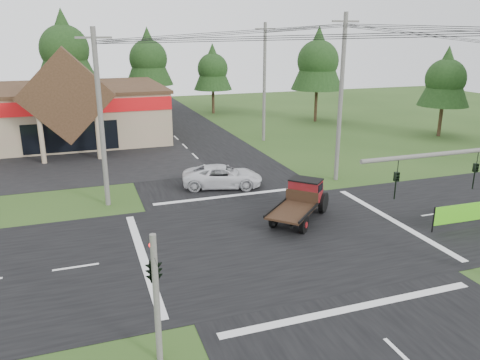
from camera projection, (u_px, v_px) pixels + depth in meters
name	position (u px, v px, depth m)	size (l,w,h in m)	color
ground	(279.00, 237.00, 24.22)	(120.00, 120.00, 0.00)	#294619
road_ns	(279.00, 237.00, 24.22)	(12.00, 120.00, 0.02)	black
road_ew	(279.00, 237.00, 24.22)	(120.00, 12.00, 0.02)	black
parking_apron	(20.00, 168.00, 36.95)	(28.00, 14.00, 0.02)	black
cvs_building	(7.00, 114.00, 45.13)	(30.40, 18.20, 9.19)	tan
traffic_signal_corner	(153.00, 259.00, 14.21)	(0.53, 2.48, 4.40)	#595651
utility_pole_nw	(101.00, 118.00, 27.32)	(2.00, 0.30, 10.50)	#595651
utility_pole_ne	(341.00, 98.00, 32.21)	(2.00, 0.30, 11.50)	#595651
utility_pole_n	(264.00, 82.00, 44.88)	(2.00, 0.30, 11.20)	#595651
tree_row_c	(64.00, 47.00, 55.47)	(7.28, 7.28, 13.13)	#332316
tree_row_d	(148.00, 57.00, 59.91)	(6.16, 6.16, 11.11)	#332316
tree_row_e	(213.00, 67.00, 61.02)	(5.04, 5.04, 9.09)	#332316
tree_side_ne	(318.00, 59.00, 54.75)	(6.16, 6.16, 11.11)	#332316
tree_side_e_near	(446.00, 77.00, 46.84)	(5.04, 5.04, 9.09)	#332316
antique_flatbed_truck	(299.00, 202.00, 26.12)	(2.01, 5.27, 2.20)	#5F100D
roadside_banner	(465.00, 215.00, 25.24)	(4.23, 0.12, 1.44)	#4EBC19
white_pickup	(222.00, 176.00, 32.11)	(2.51, 5.44, 1.51)	silver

